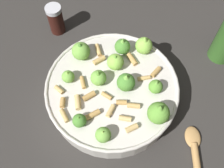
# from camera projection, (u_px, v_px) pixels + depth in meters

# --- Properties ---
(ground_plane) EXTENTS (2.40, 2.40, 0.00)m
(ground_plane) POSITION_uv_depth(u_px,v_px,m) (112.00, 98.00, 0.66)
(ground_plane) COLOR #2D2B28
(cooking_pan) EXTENTS (0.31, 0.31, 0.12)m
(cooking_pan) POSITION_uv_depth(u_px,v_px,m) (113.00, 90.00, 0.63)
(cooking_pan) COLOR beige
(cooking_pan) RESTS_ON ground
(pepper_shaker) EXTENTS (0.04, 0.04, 0.09)m
(pepper_shaker) POSITION_uv_depth(u_px,v_px,m) (56.00, 19.00, 0.73)
(pepper_shaker) COLOR #33140F
(pepper_shaker) RESTS_ON ground
(wooden_spoon) EXTENTS (0.21, 0.09, 0.02)m
(wooden_spoon) POSITION_uv_depth(u_px,v_px,m) (197.00, 166.00, 0.57)
(wooden_spoon) COLOR #B2844C
(wooden_spoon) RESTS_ON ground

